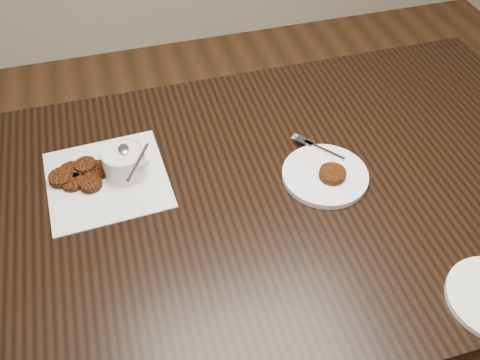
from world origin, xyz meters
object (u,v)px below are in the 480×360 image
(sauce_ramekin, at_px, (122,151))
(napkin, at_px, (107,180))
(table, at_px, (284,274))
(plate_with_patty, at_px, (325,173))

(sauce_ramekin, bearing_deg, napkin, -168.45)
(table, relative_size, plate_with_patty, 7.20)
(sauce_ramekin, height_order, plate_with_patty, sauce_ramekin)
(table, distance_m, sauce_ramekin, 0.61)
(table, relative_size, napkin, 5.32)
(plate_with_patty, bearing_deg, table, -174.65)
(napkin, bearing_deg, sauce_ramekin, 11.55)
(napkin, relative_size, plate_with_patty, 1.35)
(table, bearing_deg, plate_with_patty, 5.35)
(napkin, xyz_separation_m, plate_with_patty, (0.51, -0.13, 0.01))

